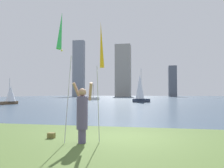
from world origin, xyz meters
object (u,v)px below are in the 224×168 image
kite_flag_left (61,34)px  sailboat_0 (93,99)px  kite_flag_right (101,47)px  sailboat_4 (10,94)px  bag (51,135)px  sailboat_1 (140,89)px  person (82,113)px

kite_flag_left → sailboat_0: bearing=104.4°
kite_flag_left → kite_flag_right: 1.50m
sailboat_4 → bag: bearing=-52.0°
kite_flag_left → sailboat_1: 32.91m
sailboat_0 → kite_flag_left: bearing=-75.6°
kite_flag_left → bag: (-0.84, 1.13, -3.40)m
sailboat_0 → bag: bearing=-76.3°
kite_flag_right → sailboat_0: size_ratio=1.08×
kite_flag_right → sailboat_0: kite_flag_right is taller
person → sailboat_4: (-18.46, 22.42, 0.43)m
bag → sailboat_0: (-10.39, 42.61, 0.25)m
bag → kite_flag_left: bearing=-53.4°
kite_flag_right → sailboat_1: 31.87m
person → kite_flag_right: (0.53, 0.48, 2.25)m
person → kite_flag_right: bearing=32.2°
person → kite_flag_left: kite_flag_left is taller
kite_flag_right → sailboat_1: sailboat_1 is taller
kite_flag_right → sailboat_1: bearing=91.4°
sailboat_1 → sailboat_4: sailboat_1 is taller
bag → sailboat_1: bearing=88.0°
person → kite_flag_right: 2.36m
bag → sailboat_0: size_ratio=0.07×
kite_flag_left → sailboat_1: (0.26, 32.89, -1.11)m
bag → sailboat_4: (-17.10, 21.86, 1.31)m
kite_flag_right → sailboat_4: bearing=130.9°
sailboat_0 → sailboat_1: size_ratio=0.64×
bag → sailboat_0: 43.86m
sailboat_0 → sailboat_1: bearing=-43.4°
kite_flag_left → kite_flag_right: kite_flag_left is taller
bag → sailboat_1: size_ratio=0.04×
kite_flag_left → sailboat_0: kite_flag_left is taller
person → bag: bearing=147.5°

